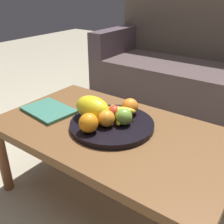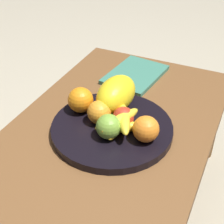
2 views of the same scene
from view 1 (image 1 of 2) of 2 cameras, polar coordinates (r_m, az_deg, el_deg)
The scene contains 12 objects.
ground_plane at distance 1.41m, azimuth 0.00°, elevation -18.17°, with size 8.00×8.00×0.00m, color #AAA188.
coffee_table at distance 1.18m, azimuth 0.01°, elevation -5.54°, with size 1.06×0.61×0.41m.
couch at distance 2.29m, azimuth 18.38°, elevation 7.66°, with size 1.70×0.70×0.90m.
fruit_bowl at distance 1.17m, azimuth -0.00°, elevation -2.76°, with size 0.38×0.38×0.03m, color black.
melon_large_front at distance 1.17m, azimuth -4.28°, elevation 0.86°, with size 0.17×0.11×0.11m, color yellow.
orange_front at distance 1.07m, azimuth -5.15°, elevation -2.40°, with size 0.08×0.08×0.08m, color orange.
orange_left at distance 1.11m, azimuth -1.26°, elevation -1.41°, with size 0.07×0.07×0.07m, color orange.
orange_right at distance 1.22m, azimuth 3.98°, elevation 1.22°, with size 0.08×0.08×0.08m, color orange.
apple_front at distance 1.13m, azimuth 2.59°, elevation -1.04°, with size 0.07×0.07×0.07m, color #7BAD3B.
apple_left at distance 1.17m, azimuth 0.48°, elevation -0.05°, with size 0.07×0.07×0.07m, color #B7331E.
banana_bunch at distance 1.16m, azimuth 1.60°, elevation -0.45°, with size 0.16×0.15×0.06m.
magazine at distance 1.34m, azimuth -13.70°, elevation 0.39°, with size 0.25×0.18×0.02m, color #3C7A66.
Camera 1 is at (0.59, -0.81, 0.99)m, focal length 41.74 mm.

